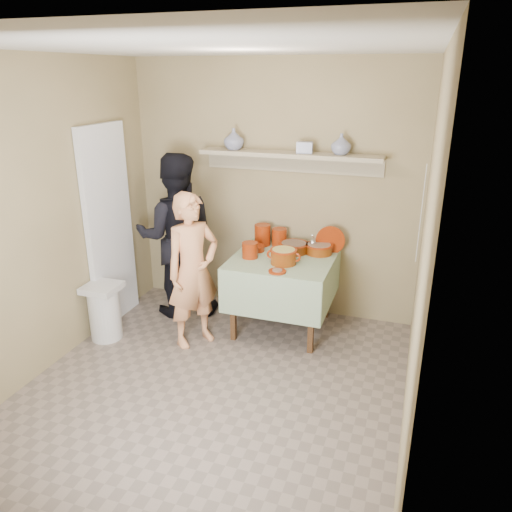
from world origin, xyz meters
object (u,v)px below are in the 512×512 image
at_px(serving_table, 283,269).
at_px(cazuela_rice, 284,255).
at_px(person_helper, 176,236).
at_px(person_cook, 193,271).
at_px(trash_bin, 105,311).

bearing_deg(serving_table, cazuela_rice, -73.69).
bearing_deg(person_helper, serving_table, 155.41).
bearing_deg(serving_table, person_cook, -143.31).
bearing_deg(person_helper, person_cook, 105.23).
bearing_deg(trash_bin, cazuela_rice, 19.86).
height_order(serving_table, trash_bin, serving_table).
height_order(person_cook, cazuela_rice, person_cook).
bearing_deg(cazuela_rice, trash_bin, -160.14).
height_order(person_helper, cazuela_rice, person_helper).
xyz_separation_m(serving_table, cazuela_rice, (0.05, -0.16, 0.20)).
bearing_deg(person_helper, cazuela_rice, 147.93).
bearing_deg(cazuela_rice, person_cook, -153.87).
distance_m(person_helper, trash_bin, 1.04).
xyz_separation_m(person_cook, cazuela_rice, (0.76, 0.37, 0.11)).
xyz_separation_m(person_cook, serving_table, (0.71, 0.53, -0.09)).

